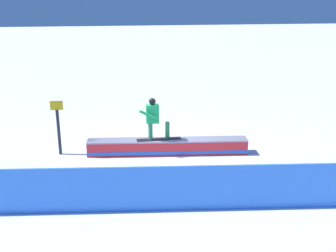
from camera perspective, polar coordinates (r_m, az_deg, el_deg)
ground_plane at (r=13.47m, az=-0.06°, el=-3.90°), size 120.00×120.00×0.00m
grind_box at (r=13.39m, az=-0.06°, el=-2.99°), size 5.26×1.10×0.51m
snowboarder at (r=13.03m, az=-1.96°, el=1.18°), size 1.46×0.43×1.40m
safety_fence at (r=9.89m, az=3.27°, el=-8.68°), size 11.14×1.28×1.16m
trail_marker at (r=13.59m, az=-15.12°, el=0.00°), size 0.40×0.10×1.81m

